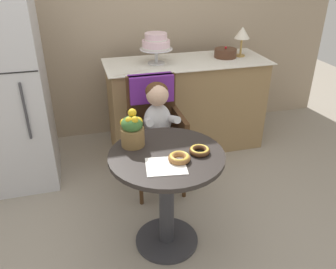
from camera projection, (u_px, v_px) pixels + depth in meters
The scene contains 14 objects.
ground_plane at pixel (167, 241), 2.45m from camera, with size 8.00×8.00×0.00m, color gray.
back_wall at pixel (118, 5), 3.39m from camera, with size 4.80×0.10×2.70m, color tan.
cafe_table at pixel (167, 182), 2.21m from camera, with size 0.72×0.72×0.72m.
wicker_chair at pixel (154, 116), 2.79m from camera, with size 0.42×0.45×0.95m.
seated_child at pixel (159, 120), 2.64m from camera, with size 0.27×0.32×0.73m.
paper_napkin at pixel (166, 166), 1.99m from camera, with size 0.23×0.20×0.00m, color white.
donut_front at pixel (200, 150), 2.11m from camera, with size 0.13×0.13×0.04m.
donut_mid at pixel (179, 158), 2.03m from camera, with size 0.13×0.13×0.04m.
flower_vase at pixel (132, 130), 2.16m from camera, with size 0.15×0.15×0.24m.
display_counter at pixel (186, 105), 3.47m from camera, with size 1.56×0.62×0.90m.
tiered_cake_stand at pixel (156, 43), 3.11m from camera, with size 0.30×0.30×0.28m.
round_layer_cake at pixel (225, 53), 3.36m from camera, with size 0.22×0.22×0.11m.
table_lamp at pixel (242, 34), 3.31m from camera, with size 0.15×0.15×0.28m.
refrigerator at pixel (4, 89), 2.75m from camera, with size 0.64×0.63×1.70m.
Camera 1 is at (-0.47, -1.75, 1.81)m, focal length 36.90 mm.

